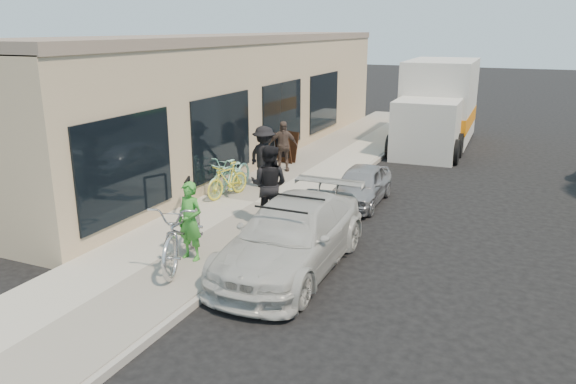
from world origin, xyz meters
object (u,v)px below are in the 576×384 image
(sandwich_board, at_px, (286,147))
(sedan_white, at_px, (292,236))
(woman_rider, at_px, (190,221))
(cruiser_bike_b, at_px, (232,173))
(sedan_silver, at_px, (361,185))
(bike_rack, at_px, (188,193))
(moving_truck, at_px, (437,108))
(bystander_b, at_px, (283,146))
(tandem_bike, at_px, (183,230))
(cruiser_bike_c, at_px, (227,180))
(cruiser_bike_a, at_px, (226,179))
(bystander_a, at_px, (264,157))
(man_standing, at_px, (269,185))

(sandwich_board, relative_size, sedan_white, 0.22)
(woman_rider, distance_m, cruiser_bike_b, 4.81)
(sedan_silver, bearing_deg, bike_rack, -140.03)
(moving_truck, bearing_deg, sedan_white, -93.65)
(bike_rack, distance_m, bystander_b, 4.83)
(tandem_bike, height_order, cruiser_bike_c, tandem_bike)
(sedan_silver, distance_m, cruiser_bike_a, 3.55)
(sedan_white, bearing_deg, bike_rack, 154.71)
(bike_rack, height_order, bystander_a, bystander_a)
(sedan_white, relative_size, cruiser_bike_a, 2.89)
(man_standing, bearing_deg, sedan_silver, -121.47)
(sedan_white, xyz_separation_m, cruiser_bike_b, (-3.46, 3.84, -0.02))
(bystander_a, bearing_deg, moving_truck, -86.02)
(sandwich_board, bearing_deg, sedan_white, -49.64)
(bike_rack, distance_m, tandem_bike, 2.88)
(moving_truck, bearing_deg, bystander_b, -119.30)
(sandwich_board, height_order, man_standing, man_standing)
(cruiser_bike_b, bearing_deg, tandem_bike, -69.05)
(sandwich_board, bearing_deg, man_standing, -54.05)
(cruiser_bike_c, bearing_deg, cruiser_bike_b, 121.87)
(man_standing, distance_m, bystander_a, 3.01)
(sedan_silver, bearing_deg, tandem_bike, -110.18)
(moving_truck, bearing_deg, sedan_silver, -94.69)
(bike_rack, bearing_deg, cruiser_bike_c, 85.42)
(bike_rack, distance_m, cruiser_bike_a, 1.71)
(cruiser_bike_c, relative_size, bystander_a, 0.86)
(moving_truck, bearing_deg, sandwich_board, -125.80)
(man_standing, relative_size, cruiser_bike_a, 1.16)
(tandem_bike, bearing_deg, moving_truck, 61.82)
(sedan_white, relative_size, bystander_b, 2.90)
(moving_truck, bearing_deg, bystander_a, -111.94)
(sedan_silver, distance_m, cruiser_bike_c, 3.50)
(cruiser_bike_c, xyz_separation_m, bystander_b, (0.16, 3.16, 0.33))
(cruiser_bike_c, distance_m, bystander_b, 3.18)
(man_standing, height_order, bystander_b, man_standing)
(moving_truck, bearing_deg, cruiser_bike_b, -114.45)
(cruiser_bike_a, bearing_deg, woman_rider, -61.49)
(sandwich_board, xyz_separation_m, tandem_bike, (1.60, -8.27, 0.13))
(bike_rack, bearing_deg, bystander_b, 86.54)
(moving_truck, relative_size, man_standing, 3.66)
(tandem_bike, relative_size, woman_rider, 1.59)
(woman_rider, distance_m, cruiser_bike_c, 4.17)
(cruiser_bike_c, relative_size, bystander_b, 0.96)
(cruiser_bike_c, bearing_deg, sedan_white, -31.23)
(sandwich_board, xyz_separation_m, man_standing, (2.11, -5.62, 0.40))
(woman_rider, relative_size, cruiser_bike_b, 0.83)
(cruiser_bike_c, bearing_deg, bystander_b, 100.61)
(moving_truck, height_order, cruiser_bike_b, moving_truck)
(cruiser_bike_a, height_order, bystander_a, bystander_a)
(sedan_silver, bearing_deg, sandwich_board, 138.80)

